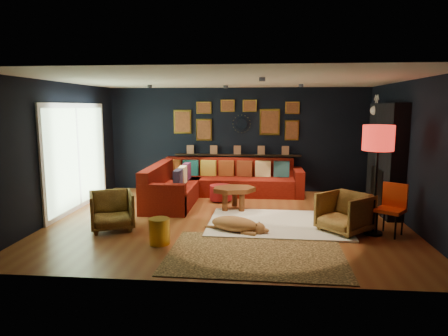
# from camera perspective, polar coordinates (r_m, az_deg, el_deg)

# --- Properties ---
(floor) EXTENTS (6.50, 6.50, 0.00)m
(floor) POSITION_cam_1_polar(r_m,az_deg,el_deg) (7.65, 0.65, -7.41)
(floor) COLOR brown
(floor) RESTS_ON ground
(room_walls) EXTENTS (6.50, 6.50, 6.50)m
(room_walls) POSITION_cam_1_polar(r_m,az_deg,el_deg) (7.36, 0.67, 4.58)
(room_walls) COLOR black
(room_walls) RESTS_ON ground
(sectional) EXTENTS (3.41, 2.69, 0.86)m
(sectional) POSITION_cam_1_polar(r_m,az_deg,el_deg) (9.38, -2.18, -2.35)
(sectional) COLOR maroon
(sectional) RESTS_ON ground
(ledge) EXTENTS (3.20, 0.12, 0.04)m
(ledge) POSITION_cam_1_polar(r_m,az_deg,el_deg) (10.09, 1.91, 1.87)
(ledge) COLOR black
(ledge) RESTS_ON room_walls
(gallery_wall) EXTENTS (3.15, 0.04, 1.02)m
(gallery_wall) POSITION_cam_1_polar(r_m,az_deg,el_deg) (10.06, 1.88, 6.92)
(gallery_wall) COLOR gold
(gallery_wall) RESTS_ON room_walls
(sunburst_mirror) EXTENTS (0.47, 0.16, 0.47)m
(sunburst_mirror) POSITION_cam_1_polar(r_m,az_deg,el_deg) (10.06, 2.52, 6.30)
(sunburst_mirror) COLOR silver
(sunburst_mirror) RESTS_ON room_walls
(fireplace) EXTENTS (0.31, 1.60, 2.20)m
(fireplace) POSITION_cam_1_polar(r_m,az_deg,el_deg) (8.66, 22.04, 0.77)
(fireplace) COLOR black
(fireplace) RESTS_ON ground
(deer_head) EXTENTS (0.50, 0.28, 0.45)m
(deer_head) POSITION_cam_1_polar(r_m,az_deg,el_deg) (9.08, 21.80, 7.65)
(deer_head) COLOR white
(deer_head) RESTS_ON fireplace
(sliding_door) EXTENTS (0.06, 2.80, 2.20)m
(sliding_door) POSITION_cam_1_polar(r_m,az_deg,el_deg) (8.85, -20.23, 1.54)
(sliding_door) COLOR white
(sliding_door) RESTS_ON ground
(ceiling_spots) EXTENTS (3.30, 2.50, 0.06)m
(ceiling_spots) POSITION_cam_1_polar(r_m,az_deg,el_deg) (8.15, 1.16, 11.78)
(ceiling_spots) COLOR black
(ceiling_spots) RESTS_ON room_walls
(shag_rug) EXTENTS (2.52, 1.85, 0.03)m
(shag_rug) POSITION_cam_1_polar(r_m,az_deg,el_deg) (7.43, 7.66, -7.83)
(shag_rug) COLOR white
(shag_rug) RESTS_ON ground
(leopard_rug) EXTENTS (2.59, 1.87, 0.01)m
(leopard_rug) POSITION_cam_1_polar(r_m,az_deg,el_deg) (5.95, 4.54, -12.18)
(leopard_rug) COLOR tan
(leopard_rug) RESTS_ON ground
(coffee_table) EXTENTS (1.06, 0.91, 0.45)m
(coffee_table) POSITION_cam_1_polar(r_m,az_deg,el_deg) (8.23, 1.43, -3.40)
(coffee_table) COLOR #612F17
(coffee_table) RESTS_ON shag_rug
(pouf) EXTENTS (0.51, 0.51, 0.33)m
(pouf) POSITION_cam_1_polar(r_m,az_deg,el_deg) (9.07, -0.43, -3.52)
(pouf) COLOR maroon
(pouf) RESTS_ON shag_rug
(armchair_left) EXTENTS (0.93, 0.91, 0.74)m
(armchair_left) POSITION_cam_1_polar(r_m,az_deg,el_deg) (7.26, -15.76, -5.62)
(armchair_left) COLOR gold
(armchair_left) RESTS_ON ground
(armchair_right) EXTENTS (1.00, 1.01, 0.76)m
(armchair_right) POSITION_cam_1_polar(r_m,az_deg,el_deg) (7.10, 16.85, -5.90)
(armchair_right) COLOR gold
(armchair_right) RESTS_ON ground
(gold_stool) EXTENTS (0.33, 0.33, 0.41)m
(gold_stool) POSITION_cam_1_polar(r_m,az_deg,el_deg) (6.38, -9.21, -8.91)
(gold_stool) COLOR gold
(gold_stool) RESTS_ON ground
(orange_chair) EXTENTS (0.57, 0.57, 0.86)m
(orange_chair) POSITION_cam_1_polar(r_m,az_deg,el_deg) (7.25, 22.91, -4.86)
(orange_chair) COLOR black
(orange_chair) RESTS_ON ground
(floor_lamp) EXTENTS (0.50, 0.50, 1.83)m
(floor_lamp) POSITION_cam_1_polar(r_m,az_deg,el_deg) (6.98, 21.16, 3.45)
(floor_lamp) COLOR black
(floor_lamp) RESTS_ON ground
(dog) EXTENTS (1.26, 0.90, 0.36)m
(dog) POSITION_cam_1_polar(r_m,az_deg,el_deg) (6.86, 1.52, -7.61)
(dog) COLOR #9E6938
(dog) RESTS_ON leopard_rug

